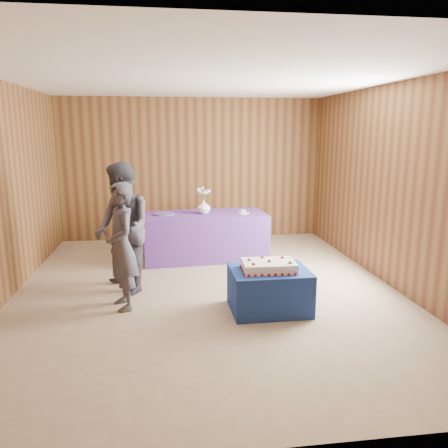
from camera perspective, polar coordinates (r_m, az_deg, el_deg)
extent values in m
plane|color=tan|center=(5.87, -2.21, -8.68)|extent=(6.00, 6.00, 0.00)
cube|color=brown|center=(8.51, -4.26, 7.12)|extent=(5.00, 0.04, 2.70)
cube|color=brown|center=(2.62, 3.96, -4.08)|extent=(5.00, 0.04, 2.70)
cube|color=brown|center=(6.28, 21.09, 4.61)|extent=(0.04, 6.00, 2.70)
cube|color=white|center=(5.52, -2.45, 18.53)|extent=(5.00, 6.00, 0.04)
cube|color=navy|center=(5.21, 5.92, -8.54)|extent=(0.91, 0.71, 0.50)
cube|color=#603490|center=(7.24, -2.54, -1.55)|extent=(2.06, 1.05, 0.75)
cube|color=white|center=(5.07, 5.85, -5.47)|extent=(0.61, 0.42, 0.11)
sphere|color=#A3150C|center=(4.84, 2.83, -6.75)|extent=(0.03, 0.03, 0.03)
sphere|color=#A3150C|center=(4.97, 9.72, -6.43)|extent=(0.03, 0.03, 0.03)
sphere|color=#A3150C|center=(5.22, 2.16, -5.35)|extent=(0.03, 0.03, 0.03)
sphere|color=#A3150C|center=(5.33, 8.57, -5.09)|extent=(0.03, 0.03, 0.03)
sphere|color=#A3150C|center=(4.92, 4.05, -5.09)|extent=(0.04, 0.04, 0.04)
cone|color=#155C15|center=(4.93, 4.33, -5.21)|extent=(0.01, 0.02, 0.02)
sphere|color=#A3150C|center=(5.17, 7.40, -4.33)|extent=(0.04, 0.04, 0.04)
cone|color=#155C15|center=(5.18, 7.67, -4.44)|extent=(0.01, 0.02, 0.02)
sphere|color=#A3150C|center=(5.05, 5.87, -4.68)|extent=(0.04, 0.04, 0.04)
cone|color=#155C15|center=(5.06, 6.14, -4.80)|extent=(0.01, 0.02, 0.02)
imported|color=white|center=(7.16, -2.66, 2.28)|extent=(0.23, 0.23, 0.23)
cylinder|color=#396E2C|center=(7.13, -2.39, 3.78)|extent=(0.01, 0.01, 0.15)
sphere|color=#D4C1FA|center=(7.13, -1.97, 4.38)|extent=(0.05, 0.05, 0.05)
cylinder|color=#396E2C|center=(7.15, -2.45, 3.80)|extent=(0.01, 0.01, 0.15)
sphere|color=silver|center=(7.17, -2.12, 4.43)|extent=(0.05, 0.05, 0.05)
cylinder|color=#396E2C|center=(7.16, -2.58, 3.81)|extent=(0.01, 0.01, 0.15)
sphere|color=#D4C1FA|center=(7.20, -2.45, 4.46)|extent=(0.05, 0.05, 0.05)
cylinder|color=#396E2C|center=(7.16, -2.74, 3.81)|extent=(0.01, 0.01, 0.15)
sphere|color=silver|center=(7.20, -2.85, 4.46)|extent=(0.05, 0.05, 0.05)
cylinder|color=#396E2C|center=(7.15, -2.88, 3.80)|extent=(0.01, 0.01, 0.15)
sphere|color=#D4C1FA|center=(7.18, -3.20, 4.43)|extent=(0.05, 0.05, 0.05)
cylinder|color=#396E2C|center=(7.13, -2.96, 3.78)|extent=(0.01, 0.01, 0.15)
sphere|color=silver|center=(7.14, -3.39, 4.38)|extent=(0.05, 0.05, 0.05)
cylinder|color=#396E2C|center=(7.12, -2.95, 3.75)|extent=(0.01, 0.01, 0.15)
sphere|color=#D4C1FA|center=(7.09, -3.36, 4.32)|extent=(0.05, 0.05, 0.05)
cylinder|color=#396E2C|center=(7.10, -2.85, 3.74)|extent=(0.01, 0.01, 0.15)
sphere|color=silver|center=(7.05, -3.11, 4.28)|extent=(0.05, 0.05, 0.05)
cylinder|color=#396E2C|center=(7.09, -2.69, 3.73)|extent=(0.01, 0.01, 0.15)
sphere|color=#D4C1FA|center=(7.03, -2.72, 4.27)|extent=(0.05, 0.05, 0.05)
cylinder|color=#396E2C|center=(7.10, -2.53, 3.74)|extent=(0.01, 0.01, 0.15)
sphere|color=silver|center=(7.04, -2.32, 4.28)|extent=(0.05, 0.05, 0.05)
cylinder|color=#396E2C|center=(7.11, -2.42, 3.75)|extent=(0.01, 0.01, 0.15)
sphere|color=#D4C1FA|center=(7.08, -2.04, 4.33)|extent=(0.05, 0.05, 0.05)
cylinder|color=#554993|center=(7.14, -7.84, 1.32)|extent=(0.36, 0.36, 0.02)
cylinder|color=white|center=(7.17, 2.56, 1.43)|extent=(0.20, 0.20, 0.01)
cube|color=white|center=(7.16, 2.56, 1.69)|extent=(0.08, 0.07, 0.06)
sphere|color=#A3150C|center=(7.14, 2.59, 1.97)|extent=(0.02, 0.02, 0.02)
cube|color=#AEAEB3|center=(7.04, 3.41, 1.18)|extent=(0.26, 0.04, 0.00)
imported|color=#393842|center=(5.24, -13.24, -2.90)|extent=(0.52, 0.64, 1.51)
imported|color=#383641|center=(5.75, -13.10, -0.55)|extent=(0.94, 1.03, 1.70)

